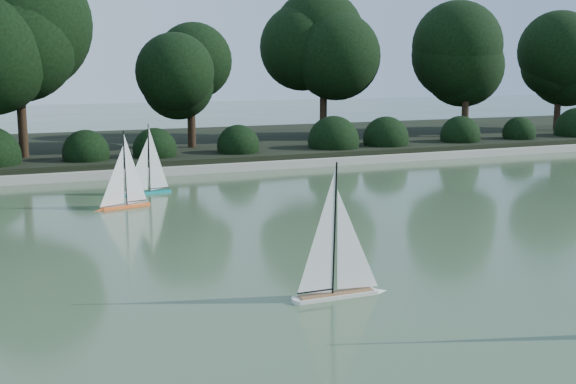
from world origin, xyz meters
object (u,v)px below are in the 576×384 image
(sailboat_white_b, at_px, (344,275))
(sailboat_teal, at_px, (144,183))
(race_buoy, at_px, (321,264))
(sailboat_orange, at_px, (120,195))

(sailboat_white_b, xyz_separation_m, sailboat_teal, (-0.60, 6.71, -0.01))
(race_buoy, bearing_deg, sailboat_white_b, -105.29)
(sailboat_white_b, distance_m, sailboat_teal, 6.73)
(sailboat_orange, xyz_separation_m, sailboat_teal, (0.64, 1.15, 0.00))
(sailboat_teal, xyz_separation_m, race_buoy, (0.92, -5.52, -0.21))
(sailboat_white_b, relative_size, race_buoy, 9.41)
(sailboat_white_b, xyz_separation_m, race_buoy, (0.32, 1.18, -0.23))
(sailboat_orange, bearing_deg, sailboat_teal, 61.11)
(sailboat_teal, bearing_deg, sailboat_orange, -118.89)
(sailboat_orange, height_order, race_buoy, sailboat_orange)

